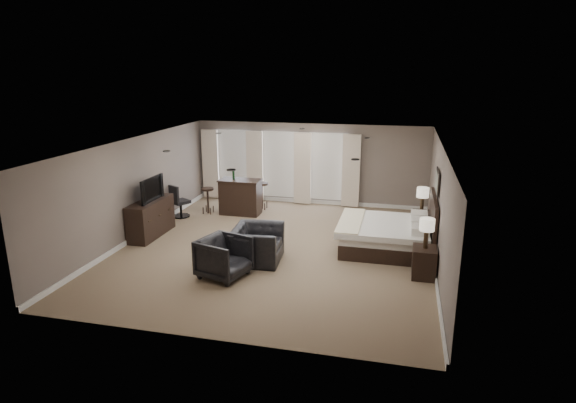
% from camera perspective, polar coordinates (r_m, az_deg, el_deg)
% --- Properties ---
extents(room, '(7.60, 8.60, 2.64)m').
position_cam_1_polar(room, '(11.51, -1.43, 0.50)').
color(room, '#78634C').
rests_on(room, ground).
extents(window_bay, '(5.25, 0.20, 2.30)m').
position_cam_1_polar(window_bay, '(15.65, -1.10, 4.18)').
color(window_bay, silver).
rests_on(window_bay, room).
extents(bed, '(2.18, 2.08, 1.39)m').
position_cam_1_polar(bed, '(11.86, 11.44, -2.42)').
color(bed, silver).
rests_on(bed, ground).
extents(nightstand_near, '(0.49, 0.60, 0.65)m').
position_cam_1_polar(nightstand_near, '(10.63, 15.82, -6.97)').
color(nightstand_near, black).
rests_on(nightstand_near, ground).
extents(nightstand_far, '(0.45, 0.55, 0.60)m').
position_cam_1_polar(nightstand_far, '(13.37, 15.43, -2.39)').
color(nightstand_far, black).
rests_on(nightstand_far, ground).
extents(lamp_near, '(0.31, 0.31, 0.65)m').
position_cam_1_polar(lamp_near, '(10.41, 16.08, -3.67)').
color(lamp_near, beige).
rests_on(lamp_near, nightstand_near).
extents(lamp_far, '(0.32, 0.32, 0.66)m').
position_cam_1_polar(lamp_far, '(13.20, 15.63, 0.20)').
color(lamp_far, beige).
rests_on(lamp_far, nightstand_far).
extents(wall_art, '(0.04, 0.96, 0.56)m').
position_cam_1_polar(wall_art, '(11.61, 17.25, 2.21)').
color(wall_art, slate).
rests_on(wall_art, room).
extents(dresser, '(0.53, 1.65, 0.96)m').
position_cam_1_polar(dresser, '(13.15, -15.94, -1.90)').
color(dresser, black).
rests_on(dresser, ground).
extents(tv, '(0.63, 1.09, 0.14)m').
position_cam_1_polar(tv, '(13.00, -16.12, 0.42)').
color(tv, black).
rests_on(tv, dresser).
extents(armchair_near, '(0.88, 1.28, 1.07)m').
position_cam_1_polar(armchair_near, '(11.03, -3.70, -4.38)').
color(armchair_near, black).
rests_on(armchair_near, ground).
extents(armchair_far, '(1.10, 1.14, 0.96)m').
position_cam_1_polar(armchair_far, '(10.27, -7.60, -6.38)').
color(armchair_far, black).
rests_on(armchair_far, ground).
extents(bar_counter, '(1.24, 0.64, 1.08)m').
position_cam_1_polar(bar_counter, '(14.57, -5.66, 0.56)').
color(bar_counter, black).
rests_on(bar_counter, ground).
extents(bar_stool_left, '(0.44, 0.44, 0.79)m').
position_cam_1_polar(bar_stool_left, '(14.81, -9.47, 0.10)').
color(bar_stool_left, black).
rests_on(bar_stool_left, ground).
extents(bar_stool_right, '(0.51, 0.51, 0.84)m').
position_cam_1_polar(bar_stool_right, '(15.09, -3.12, 0.68)').
color(bar_stool_right, black).
rests_on(bar_stool_right, ground).
extents(desk_chair, '(0.69, 0.69, 0.99)m').
position_cam_1_polar(desk_chair, '(14.56, -12.63, 0.08)').
color(desk_chair, black).
rests_on(desk_chair, ground).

